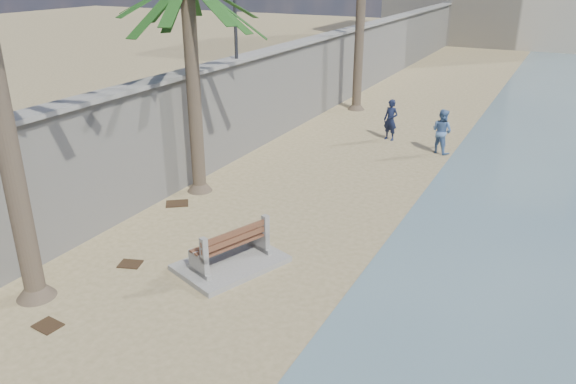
% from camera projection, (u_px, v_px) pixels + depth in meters
% --- Properties ---
extents(seawall, '(0.45, 70.00, 3.50)m').
position_uv_depth(seawall, '(324.00, 74.00, 27.11)').
color(seawall, gray).
rests_on(seawall, ground_plane).
extents(wall_cap, '(0.80, 70.00, 0.12)m').
position_uv_depth(wall_cap, '(325.00, 36.00, 26.43)').
color(wall_cap, gray).
rests_on(wall_cap, seawall).
extents(bench_far, '(2.43, 2.88, 1.03)m').
position_uv_depth(bench_far, '(230.00, 249.00, 13.29)').
color(bench_far, gray).
rests_on(bench_far, ground_plane).
extents(person_a, '(0.78, 0.62, 1.91)m').
position_uv_depth(person_a, '(391.00, 117.00, 22.72)').
color(person_a, '#131934').
rests_on(person_a, ground_plane).
extents(person_b, '(1.12, 1.01, 1.89)m').
position_uv_depth(person_b, '(442.00, 129.00, 21.13)').
color(person_b, '#5072A7').
rests_on(person_b, ground_plane).
extents(debris_b, '(0.56, 0.47, 0.03)m').
position_uv_depth(debris_b, '(48.00, 326.00, 11.21)').
color(debris_b, '#382616').
rests_on(debris_b, ground_plane).
extents(debris_c, '(0.85, 0.82, 0.03)m').
position_uv_depth(debris_c, '(177.00, 203.00, 16.90)').
color(debris_c, '#382616').
rests_on(debris_c, ground_plane).
extents(debris_d, '(0.63, 0.56, 0.03)m').
position_uv_depth(debris_d, '(130.00, 264.00, 13.50)').
color(debris_d, '#382616').
rests_on(debris_d, ground_plane).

